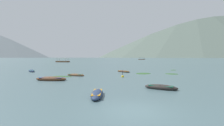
{
  "coord_description": "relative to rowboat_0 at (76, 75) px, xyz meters",
  "views": [
    {
      "loc": [
        -1.18,
        -9.27,
        3.04
      ],
      "look_at": [
        -1.92,
        51.71,
        0.89
      ],
      "focal_mm": 26.61,
      "sensor_mm": 36.0,
      "label": 1
    }
  ],
  "objects": [
    {
      "name": "ground_plane",
      "position": [
        7.43,
        1482.47,
        -0.15
      ],
      "size": [
        6000.0,
        6000.0,
        0.0
      ],
      "primitive_type": "plane",
      "color": "#476066"
    },
    {
      "name": "mountain_1",
      "position": [
        -622.14,
        1748.7,
        210.37
      ],
      "size": [
        1642.44,
        1642.44,
        421.04
      ],
      "primitive_type": "cone",
      "color": "#56665B",
      "rests_on": "ground"
    },
    {
      "name": "weed_patch_1",
      "position": [
        16.68,
        3.18,
        -0.15
      ],
      "size": [
        3.11,
        3.05,
        0.14
      ],
      "primitive_type": "ellipsoid",
      "rotation": [
        0.0,
        0.0,
        2.52
      ],
      "color": "#2D5628",
      "rests_on": "ground"
    },
    {
      "name": "weed_patch_2",
      "position": [
        20.1,
        11.94,
        -0.15
      ],
      "size": [
        2.15,
        2.19,
        0.14
      ],
      "primitive_type": "ellipsoid",
      "rotation": [
        0.0,
        0.0,
        0.82
      ],
      "color": "#2D5628",
      "rests_on": "ground"
    },
    {
      "name": "mooring_buoy",
      "position": [
        7.57,
        -1.61,
        -0.04
      ],
      "size": [
        0.41,
        0.41,
        1.07
      ],
      "color": "yellow",
      "rests_on": "ground"
    },
    {
      "name": "rowboat_6",
      "position": [
        -11.12,
        7.76,
        0.02
      ],
      "size": [
        3.16,
        4.04,
        0.54
      ],
      "color": "navy",
      "rests_on": "ground"
    },
    {
      "name": "weed_patch_0",
      "position": [
        11.68,
        3.88,
        -0.15
      ],
      "size": [
        4.04,
        4.17,
        0.14
      ],
      "primitive_type": "ellipsoid",
      "rotation": [
        0.0,
        0.0,
        0.91
      ],
      "color": "#2D5628",
      "rests_on": "ground"
    },
    {
      "name": "rowboat_2",
      "position": [
        4.93,
        -14.02,
        0.02
      ],
      "size": [
        0.96,
        3.46,
        0.52
      ],
      "color": "navy",
      "rests_on": "ground"
    },
    {
      "name": "mountain_2",
      "position": [
        45.96,
        1858.67,
        97.27
      ],
      "size": [
        508.76,
        508.76,
        194.83
      ],
      "primitive_type": "cone",
      "color": "slate",
      "rests_on": "ground"
    },
    {
      "name": "weed_patch_4",
      "position": [
        -1.88,
        -0.97,
        -0.15
      ],
      "size": [
        3.5,
        1.97,
        0.14
      ],
      "primitive_type": "ellipsoid",
      "rotation": [
        0.0,
        0.0,
        2.93
      ],
      "color": "#2D5628",
      "rests_on": "ground"
    },
    {
      "name": "ferry_1",
      "position": [
        40.62,
        179.06,
        0.3
      ],
      "size": [
        8.82,
        5.07,
        2.54
      ],
      "color": "brown",
      "rests_on": "ground"
    },
    {
      "name": "ferry_0",
      "position": [
        -25.09,
        73.67,
        0.3
      ],
      "size": [
        8.85,
        5.59,
        2.54
      ],
      "color": "brown",
      "rests_on": "ground"
    },
    {
      "name": "rowboat_5",
      "position": [
        8.18,
        6.84,
        -0.01
      ],
      "size": [
        2.9,
        3.15,
        0.44
      ],
      "color": "#4C3323",
      "rests_on": "ground"
    },
    {
      "name": "rowboat_4",
      "position": [
        -1.98,
        -5.29,
        0.05
      ],
      "size": [
        4.24,
        1.68,
        0.63
      ],
      "color": "brown",
      "rests_on": "ground"
    },
    {
      "name": "rowboat_0",
      "position": [
        0.0,
        0.0,
        0.0
      ],
      "size": [
        3.32,
        2.02,
        0.46
      ],
      "color": "brown",
      "rests_on": "ground"
    },
    {
      "name": "mountain_3",
      "position": [
        696.31,
        1450.88,
        253.99
      ],
      "size": [
        1841.19,
        1841.19,
        508.27
      ],
      "primitive_type": "cone",
      "color": "#56665B",
      "rests_on": "ground"
    },
    {
      "name": "rowboat_3",
      "position": [
        10.72,
        -11.06,
        0.03
      ],
      "size": [
        3.25,
        2.42,
        0.55
      ],
      "color": "#2D2826",
      "rests_on": "ground"
    }
  ]
}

